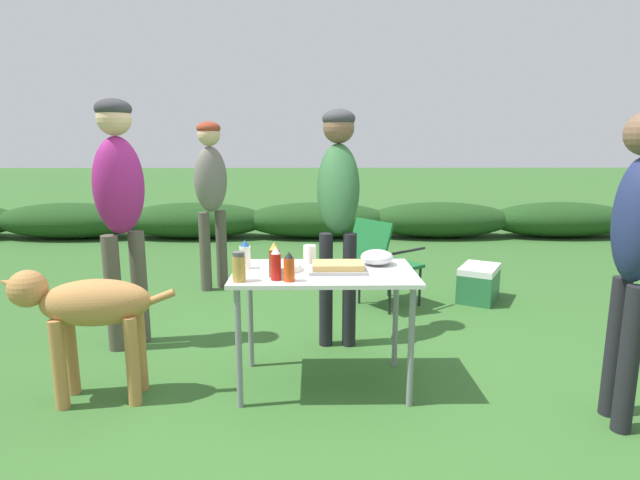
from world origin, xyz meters
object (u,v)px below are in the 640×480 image
Objects in this scene: standing_person_with_beanie at (338,192)px; folding_table at (324,283)px; spice_jar at (239,267)px; beer_bottle at (274,260)px; standing_person_in_olive_jacket at (211,186)px; plate_stack at (281,267)px; food_tray at (338,267)px; paper_cup_stack at (310,255)px; standing_person_in_navy_coat at (636,238)px; cooler_box at (479,283)px; ketchup_bottle at (276,264)px; standing_person_in_gray_fleece at (120,195)px; dog at (86,310)px; camp_chair_green_behind_table at (382,258)px; hot_sauce_bottle at (289,267)px; mixing_bowl at (377,257)px; mayo_bottle at (245,255)px.

folding_table is at bearing -96.15° from standing_person_with_beanie.
beer_bottle is (0.19, 0.10, 0.02)m from spice_jar.
plate_stack is at bearing -110.66° from standing_person_in_olive_jacket.
food_tray is at bearing -103.58° from standing_person_in_olive_jacket.
paper_cup_stack is 2.28m from standing_person_in_olive_jacket.
standing_person_in_navy_coat is (1.50, -0.44, 0.26)m from food_tray.
standing_person_in_olive_jacket is 2.84m from cooler_box.
standing_person_in_gray_fleece reaches higher than ketchup_bottle.
food_tray is at bearing -90.00° from dog.
folding_table is 0.38m from ketchup_bottle.
standing_person_in_olive_jacket reaches higher than beer_bottle.
standing_person_in_olive_jacket is 1.76× the size of dog.
camp_chair_green_behind_table is at bearing -23.80° from standing_person_in_gray_fleece.
hot_sauce_bottle is (-0.20, -0.23, 0.16)m from folding_table.
hot_sauce_bottle is 0.17× the size of dog.
mixing_bowl is 2.49m from standing_person_in_olive_jacket.
cooler_box is (2.92, 1.89, -0.39)m from dog.
standing_person_in_navy_coat reaches higher than plate_stack.
standing_person_in_gray_fleece is (-1.57, -0.12, -0.01)m from standing_person_with_beanie.
ketchup_bottle is 0.11× the size of standing_person_in_olive_jacket.
folding_table is 0.13m from food_tray.
standing_person_in_olive_jacket is at bearing 110.71° from hot_sauce_bottle.
folding_table is at bearing -7.60° from mayo_bottle.
mayo_bottle reaches higher than mixing_bowl.
ketchup_bottle reaches higher than food_tray.
plate_stack is 0.15× the size of standing_person_in_navy_coat.
paper_cup_stack is at bearing -105.39° from standing_person_in_olive_jacket.
beer_bottle is 0.12× the size of standing_person_in_olive_jacket.
plate_stack is 0.24m from mayo_bottle.
paper_cup_stack is 1.35m from dog.
standing_person_with_beanie is 1.97m from cooler_box.
mayo_bottle reaches higher than food_tray.
ketchup_bottle is 2.52m from standing_person_in_olive_jacket.
plate_stack is 0.14× the size of standing_person_in_gray_fleece.
cooler_box is at bearing -169.38° from standing_person_in_navy_coat.
spice_jar is at bearing -179.47° from hot_sauce_bottle.
dog reaches higher than folding_table.
standing_person_in_olive_jacket is (-0.62, 2.10, 0.26)m from mayo_bottle.
plate_stack is 1.39× the size of mayo_bottle.
plate_stack is (-0.35, 0.04, -0.01)m from food_tray.
ketchup_bottle is 1.96m from camp_chair_green_behind_table.
dog is (-1.46, -0.15, -0.21)m from food_tray.
paper_cup_stack is 0.76× the size of spice_jar.
camp_chair_green_behind_table reaches higher than folding_table.
standing_person_in_olive_jacket is 2.99× the size of cooler_box.
standing_person_in_olive_jacket is (-0.82, 2.30, 0.24)m from beer_bottle.
cooler_box is at bearing 44.05° from paper_cup_stack.
mixing_bowl is 0.83m from mayo_bottle.
dog reaches higher than food_tray.
standing_person_with_beanie reaches higher than camp_chair_green_behind_table.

